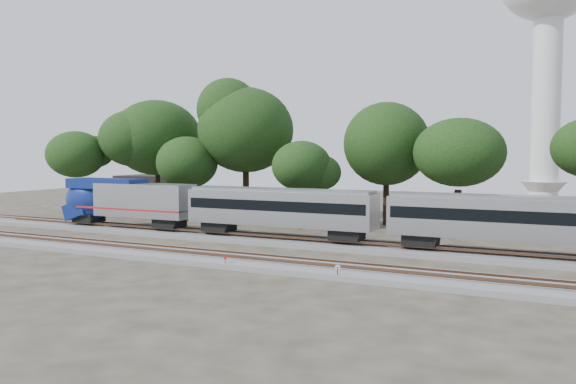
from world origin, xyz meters
name	(u,v)px	position (x,y,z in m)	size (l,w,h in m)	color
ground	(228,251)	(0.00, 0.00, 0.00)	(160.00, 160.00, 0.00)	#383328
track_far	(262,239)	(0.00, 6.00, 0.21)	(160.00, 5.00, 0.73)	slate
track_near	(202,257)	(0.00, -4.00, 0.21)	(160.00, 5.00, 0.73)	slate
train	(509,218)	(21.59, 6.00, 3.32)	(94.38, 3.26, 4.80)	#AAACB1
switch_stand_red	(225,260)	(3.44, -6.07, 0.62)	(0.29, 0.14, 0.97)	#512D19
switch_stand_white	(338,271)	(12.16, -6.35, 0.69)	(0.34, 0.14, 1.09)	#512D19
switch_lever	(253,269)	(5.69, -5.92, 0.15)	(0.50, 0.30, 0.30)	#512D19
water_tower	(549,9)	(23.21, 52.11, 29.42)	(14.34, 14.34, 39.71)	silver
brick_building	(155,191)	(-30.21, 28.10, 2.47)	(10.52, 7.66, 4.90)	brown
tree_0	(76,155)	(-31.99, 14.21, 8.09)	(8.24, 8.24, 11.61)	black
tree_1	(157,138)	(-23.41, 20.18, 10.30)	(10.47, 10.47, 14.77)	black
tree_2	(187,163)	(-15.85, 16.31, 7.10)	(7.24, 7.24, 10.21)	black
tree_3	(246,130)	(-9.75, 20.06, 11.09)	(11.28, 11.28, 15.90)	black
tree_4	(302,166)	(-0.22, 15.64, 6.87)	(7.00, 7.00, 9.87)	black
tree_5	(387,144)	(7.23, 22.72, 9.32)	(9.48, 9.48, 13.37)	black
tree_6	(459,153)	(15.70, 19.64, 8.33)	(8.49, 8.49, 11.97)	black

